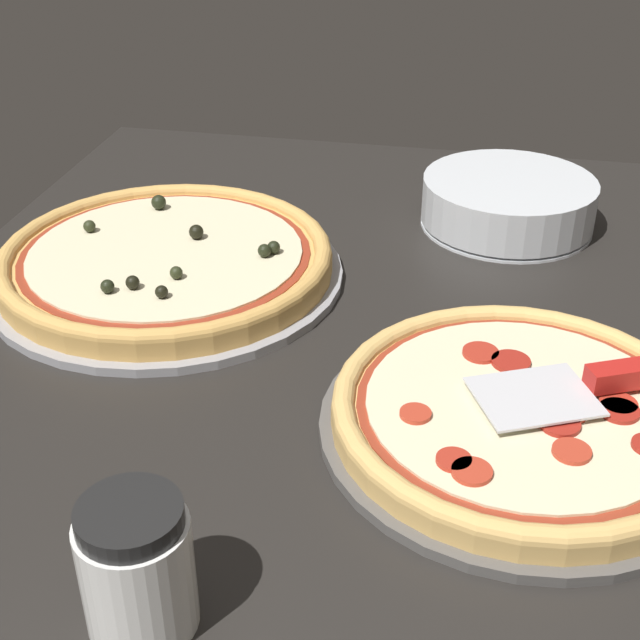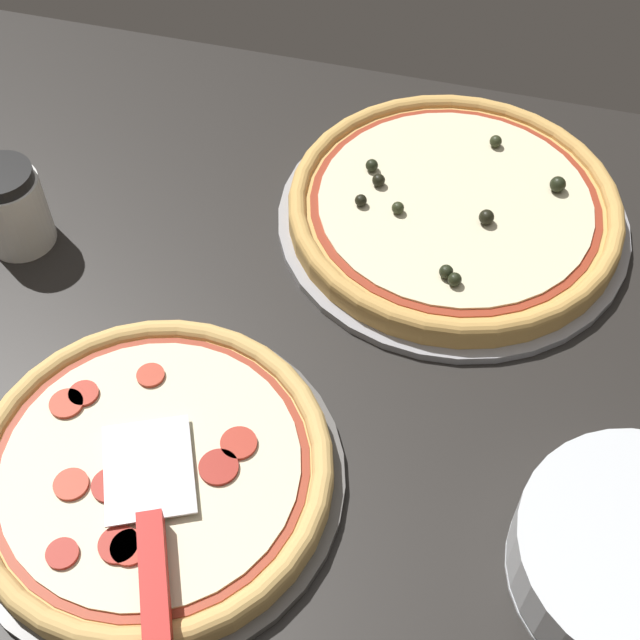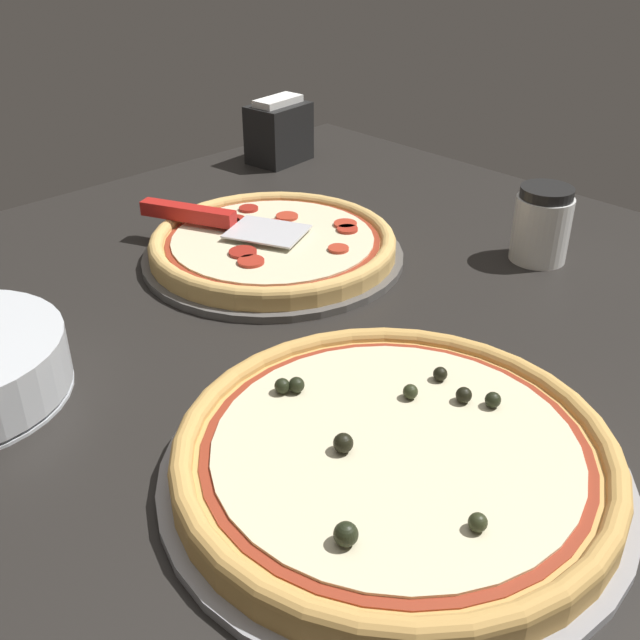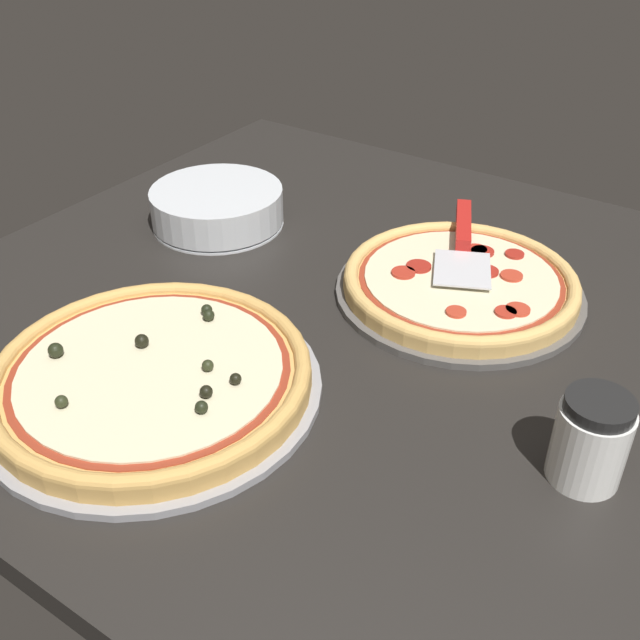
{
  "view_description": "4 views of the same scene",
  "coord_description": "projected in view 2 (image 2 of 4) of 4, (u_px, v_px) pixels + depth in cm",
  "views": [
    {
      "loc": [
        -72.95,
        -6.64,
        49.39
      ],
      "look_at": [
        1.94,
        8.6,
        3.0
      ],
      "focal_mm": 50.0,
      "sensor_mm": 36.0,
      "label": 1
    },
    {
      "loc": [
        16.45,
        -45.5,
        74.73
      ],
      "look_at": [
        1.94,
        8.6,
        3.0
      ],
      "focal_mm": 50.0,
      "sensor_mm": 36.0,
      "label": 2
    },
    {
      "loc": [
        51.16,
        59.75,
        44.43
      ],
      "look_at": [
        1.94,
        8.6,
        3.0
      ],
      "focal_mm": 42.0,
      "sensor_mm": 36.0,
      "label": 3
    },
    {
      "loc": [
        -43.23,
        75.03,
        57.82
      ],
      "look_at": [
        1.94,
        8.6,
        3.0
      ],
      "focal_mm": 42.0,
      "sensor_mm": 36.0,
      "label": 4
    }
  ],
  "objects": [
    {
      "name": "ground_plane",
      "position": [
        280.0,
        410.0,
        0.9
      ],
      "size": [
        121.93,
        108.91,
        3.6
      ],
      "primitive_type": "cube",
      "color": "black"
    },
    {
      "name": "parmesan_shaker",
      "position": [
        12.0,
        207.0,
        0.98
      ],
      "size": [
        7.6,
        7.6,
        10.28
      ],
      "color": "white",
      "rests_on": "ground_plane"
    },
    {
      "name": "pizza_front",
      "position": [
        152.0,
        468.0,
        0.81
      ],
      "size": [
        33.36,
        33.36,
        2.8
      ],
      "color": "#DBAD60",
      "rests_on": "pizza_pan_front"
    },
    {
      "name": "pizza_back",
      "position": [
        454.0,
        207.0,
        1.02
      ],
      "size": [
        38.08,
        38.08,
        4.37
      ],
      "color": "tan",
      "rests_on": "pizza_pan_back"
    },
    {
      "name": "serving_spatula",
      "position": [
        153.0,
        563.0,
        0.73
      ],
      "size": [
        14.8,
        24.11,
        2.0
      ],
      "color": "silver",
      "rests_on": "pizza_front"
    },
    {
      "name": "pizza_pan_front",
      "position": [
        155.0,
        478.0,
        0.83
      ],
      "size": [
        35.49,
        35.49,
        1.0
      ],
      "primitive_type": "cylinder",
      "color": "#565451",
      "rests_on": "ground_plane"
    },
    {
      "name": "pizza_pan_back",
      "position": [
        452.0,
        220.0,
        1.03
      ],
      "size": [
        40.51,
        40.51,
        1.0
      ],
      "primitive_type": "cylinder",
      "color": "#939399",
      "rests_on": "ground_plane"
    }
  ]
}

